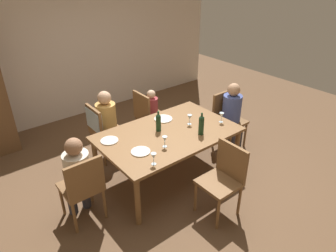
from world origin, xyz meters
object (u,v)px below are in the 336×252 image
Objects in this scene: dinner_plate_guest_left at (163,119)px; person_man_guest at (233,112)px; person_man_bearded at (108,120)px; chair_far_left at (100,126)px; wine_glass_near_left at (222,116)px; dinner_plate_host at (141,152)px; person_child_small at (153,110)px; wine_glass_centre at (190,118)px; person_woman_host at (77,173)px; chair_right_end at (227,116)px; dining_table at (168,137)px; dinner_plate_guest_right at (109,141)px; wine_bottle_tall_green at (158,122)px; chair_far_right at (147,114)px; wine_glass_near_right at (165,139)px; chair_near at (224,175)px; wine_glass_far at (154,157)px; chair_left_end at (83,185)px; wine_bottle_dark_red at (201,125)px.

person_man_guest is at bearing -18.51° from dinner_plate_guest_left.
chair_far_left is at bearing -90.00° from person_man_bearded.
wine_glass_near_left is (1.34, -1.22, 0.24)m from chair_far_left.
dinner_plate_host is 0.92m from dinner_plate_guest_left.
person_man_bearded is at bearing 133.41° from dinner_plate_guest_left.
chair_far_left is 6.17× the size of wine_glass_near_left.
person_child_small is 1.30m from wine_glass_near_left.
chair_far_left is 1.38m from wine_glass_centre.
person_woman_host is at bearing -61.78° from person_child_small.
chair_right_end is 0.98× the size of person_child_small.
chair_far_left and chair_right_end have the same top height.
wine_glass_near_left is (0.80, -0.25, 0.17)m from dining_table.
person_man_bearded is at bearing 45.79° from person_woman_host.
dinner_plate_guest_right is at bearing 164.86° from wine_glass_centre.
chair_right_end is 1.43m from wine_bottle_tall_green.
chair_far_right is 0.67m from dinner_plate_guest_left.
chair_right_end is 1.64m from wine_glass_near_right.
dinner_plate_guest_left is (1.51, 0.33, 0.08)m from person_woman_host.
dinner_plate_guest_left is (0.19, 0.35, 0.07)m from dining_table.
chair_far_left is 1.00× the size of chair_near.
wine_glass_near_left is 1.06m from wine_glass_near_right.
wine_glass_near_left and wine_glass_far have the same top height.
wine_glass_centre is 0.55× the size of dinner_plate_guest_left.
wine_glass_far is at bearing 13.26° from person_man_guest.
wine_glass_far reaches higher than dining_table.
chair_far_right is 1.00× the size of chair_near.
chair_left_end is 1.66m from chair_near.
person_man_bearded is 1.99m from person_man_guest.
chair_far_left is 1.23m from person_woman_host.
chair_near is at bearing -81.80° from wine_bottle_tall_green.
dining_table is at bearing -1.12° from person_man_guest.
wine_bottle_dark_red is at bearing -11.65° from person_woman_host.
wine_glass_far is (-0.59, -0.48, 0.17)m from dining_table.
wine_glass_near_right is (1.06, -0.28, 0.18)m from person_woman_host.
person_man_guest is 3.55× the size of wine_bottle_dark_red.
person_child_small reaches higher than chair_far_left.
dining_table is 2.04× the size of chair_right_end.
chair_near is at bearing -10.47° from person_child_small.
wine_glass_near_left is (0.46, -1.22, 0.30)m from chair_far_right.
wine_bottle_dark_red reaches higher than wine_glass_centre.
wine_glass_near_right is 0.74m from dinner_plate_guest_right.
wine_glass_far is 1.14m from dinner_plate_guest_left.
dinner_plate_host is at bearing -149.53° from wine_bottle_tall_green.
person_man_guest reaches higher than wine_bottle_tall_green.
dining_table is 12.62× the size of wine_glass_centre.
chair_far_right reaches higher than dinner_plate_host.
wine_glass_near_right is at bearing 33.15° from wine_glass_far.
chair_right_end is at bearing 1.33° from person_woman_host.
wine_glass_near_right is 0.40m from wine_glass_far.
person_man_guest reaches higher than chair_far_left.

